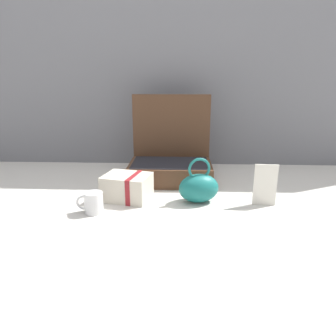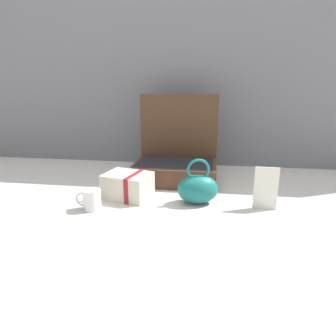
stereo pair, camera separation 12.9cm
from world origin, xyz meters
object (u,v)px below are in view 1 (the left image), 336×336
Objects in this scene: cream_toiletry_bag at (128,187)px; coffee_mug at (93,203)px; info_card_left at (265,185)px; teal_pouch_handbag at (199,187)px; open_suitcase at (170,161)px.

cream_toiletry_bag reaches higher than coffee_mug.
coffee_mug is 0.61× the size of info_card_left.
teal_pouch_handbag is 0.43m from coffee_mug.
open_suitcase is 0.52m from coffee_mug.
cream_toiletry_bag is 2.11× the size of coffee_mug.
info_card_left is at bearing -4.38° from cream_toiletry_bag.
cream_toiletry_bag is 0.57m from info_card_left.
open_suitcase is 0.52m from info_card_left.
info_card_left is (0.40, -0.33, -0.01)m from open_suitcase.
cream_toiletry_bag is at bearing 178.68° from info_card_left.
cream_toiletry_bag is (-0.17, -0.29, -0.04)m from open_suitcase.
open_suitcase is 2.21× the size of teal_pouch_handbag.
open_suitcase reaches higher than coffee_mug.
coffee_mug is (-0.41, -0.13, -0.02)m from teal_pouch_handbag.
open_suitcase is at bearing 57.35° from coffee_mug.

